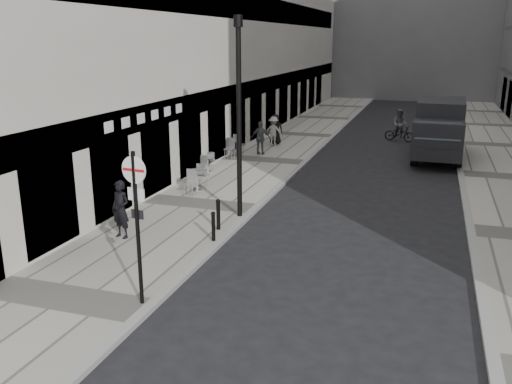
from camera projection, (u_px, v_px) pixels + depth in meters
sidewalk at (264, 161)px, 26.25m from camera, size 4.00×60.00×0.12m
far_sidewalk at (511, 178)px, 23.00m from camera, size 4.00×60.00×0.12m
walking_man at (121, 209)px, 15.70m from camera, size 0.71×0.56×1.71m
sign_post at (136, 208)px, 11.37m from camera, size 0.59×0.13×3.41m
lamppost at (239, 109)px, 16.93m from camera, size 0.28×0.28×6.32m
bollard_near at (213, 227)px, 15.56m from camera, size 0.11×0.11×0.82m
bollard_far at (218, 215)px, 16.48m from camera, size 0.12×0.12×0.90m
panel_van at (440, 127)px, 26.64m from camera, size 2.40×6.08×2.83m
cyclist at (400, 129)px, 31.36m from camera, size 1.84×1.08×1.87m
pedestrian_a at (261, 138)px, 27.15m from camera, size 1.00×0.44×1.68m
pedestrian_b at (274, 131)px, 29.46m from camera, size 1.06×0.64×1.59m
pedestrian_c at (275, 129)px, 29.85m from camera, size 0.96×0.83×1.67m
cafe_table_near at (208, 163)px, 23.71m from camera, size 0.62×1.40×0.80m
cafe_table_mid at (197, 178)px, 20.74m from camera, size 0.73×1.66×0.94m
cafe_table_far at (234, 146)px, 26.77m from camera, size 0.79×1.78×1.01m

